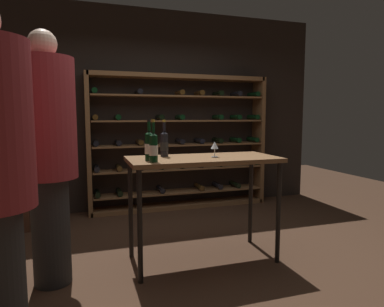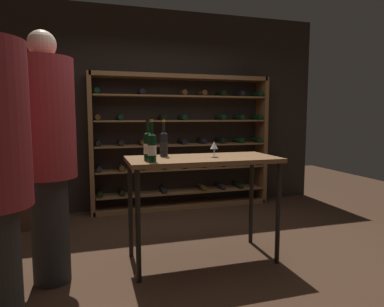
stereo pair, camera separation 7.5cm
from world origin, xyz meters
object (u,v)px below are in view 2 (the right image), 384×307
at_px(wine_rack, 183,143).
at_px(wine_bottle_black_capsule, 152,147).
at_px(tasting_table, 203,168).
at_px(display_cabinet, 11,161).
at_px(wine_glass_stemmed_left, 214,146).
at_px(wine_bottle_gold_foil, 164,144).
at_px(wine_bottle_red_label, 148,146).
at_px(person_guest_plum_blouse, 47,147).

distance_m(wine_rack, wine_bottle_black_capsule, 2.26).
distance_m(wine_rack, tasting_table, 1.93).
bearing_deg(display_cabinet, wine_bottle_black_capsule, -50.90).
relative_size(wine_rack, wine_glass_stemmed_left, 18.28).
bearing_deg(wine_rack, wine_bottle_gold_foil, -110.57).
xyz_separation_m(wine_rack, wine_glass_stemmed_left, (-0.21, -1.92, 0.12)).
xyz_separation_m(wine_bottle_red_label, wine_glass_stemmed_left, (0.63, 0.06, -0.02)).
height_order(display_cabinet, wine_glass_stemmed_left, display_cabinet).
bearing_deg(wine_bottle_black_capsule, wine_bottle_red_label, 96.94).
relative_size(wine_bottle_gold_foil, wine_glass_stemmed_left, 2.38).
distance_m(tasting_table, wine_bottle_red_label, 0.58).
bearing_deg(person_guest_plum_blouse, wine_bottle_black_capsule, -136.63).
relative_size(wine_rack, wine_bottle_gold_foil, 7.67).
bearing_deg(wine_bottle_gold_foil, wine_rack, 69.43).
height_order(wine_bottle_red_label, wine_glass_stemmed_left, wine_bottle_red_label).
bearing_deg(display_cabinet, wine_bottle_gold_foil, -40.78).
relative_size(tasting_table, wine_glass_stemmed_left, 9.52).
relative_size(display_cabinet, wine_bottle_gold_foil, 4.82).
distance_m(wine_rack, wine_bottle_red_label, 2.16).
distance_m(wine_rack, wine_glass_stemmed_left, 1.94).
relative_size(person_guest_plum_blouse, wine_bottle_black_capsule, 5.75).
relative_size(person_guest_plum_blouse, wine_bottle_gold_foil, 5.85).
height_order(wine_bottle_black_capsule, wine_glass_stemmed_left, wine_bottle_black_capsule).
xyz_separation_m(wine_rack, wine_bottle_black_capsule, (-0.83, -2.10, 0.14)).
distance_m(wine_bottle_black_capsule, wine_bottle_red_label, 0.12).
xyz_separation_m(tasting_table, wine_bottle_black_capsule, (-0.51, -0.20, 0.23)).
relative_size(tasting_table, wine_bottle_black_capsule, 3.93).
bearing_deg(wine_rack, person_guest_plum_blouse, -130.44).
relative_size(display_cabinet, wine_bottle_black_capsule, 4.73).
bearing_deg(tasting_table, person_guest_plum_blouse, -178.04).
bearing_deg(display_cabinet, wine_rack, 9.05).
distance_m(wine_bottle_black_capsule, wine_bottle_gold_foil, 0.41).
xyz_separation_m(person_guest_plum_blouse, wine_glass_stemmed_left, (1.45, 0.02, -0.03)).
bearing_deg(wine_bottle_red_label, wine_bottle_gold_foil, 52.64).
bearing_deg(wine_glass_stemmed_left, tasting_table, 167.83).
xyz_separation_m(tasting_table, wine_glass_stemmed_left, (0.10, -0.02, 0.21)).
distance_m(person_guest_plum_blouse, wine_glass_stemmed_left, 1.45).
relative_size(tasting_table, display_cabinet, 0.83).
bearing_deg(wine_rack, tasting_table, -99.44).
distance_m(person_guest_plum_blouse, wine_bottle_red_label, 0.82).
distance_m(wine_rack, person_guest_plum_blouse, 2.56).
relative_size(wine_bottle_red_label, wine_glass_stemmed_left, 2.44).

